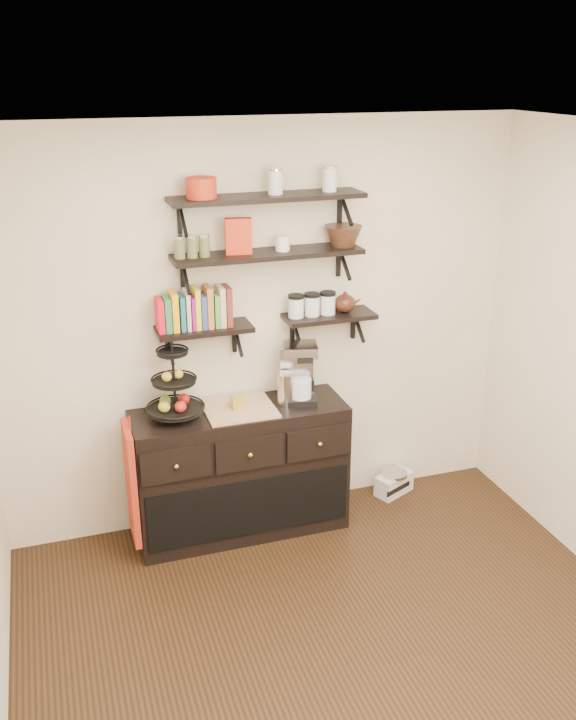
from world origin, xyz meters
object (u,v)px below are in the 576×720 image
at_px(fruit_stand, 175,392).
at_px(coffee_maker, 298,373).
at_px(radio, 394,483).
at_px(sideboard, 241,470).

distance_m(fruit_stand, coffee_maker, 0.82).
xyz_separation_m(fruit_stand, radio, (1.60, 0.09, -1.00)).
bearing_deg(sideboard, radio, 4.52).
bearing_deg(sideboard, fruit_stand, 179.45).
relative_size(sideboard, radio, 4.34).
bearing_deg(fruit_stand, radio, 3.23).
bearing_deg(radio, coffee_maker, 159.94).
xyz_separation_m(sideboard, radio, (1.19, 0.09, -0.37)).
distance_m(fruit_stand, radio, 1.89).
bearing_deg(coffee_maker, radio, 19.81).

